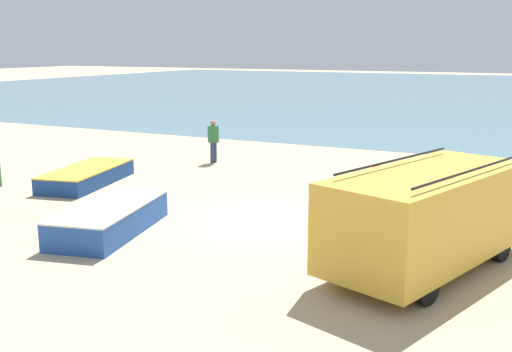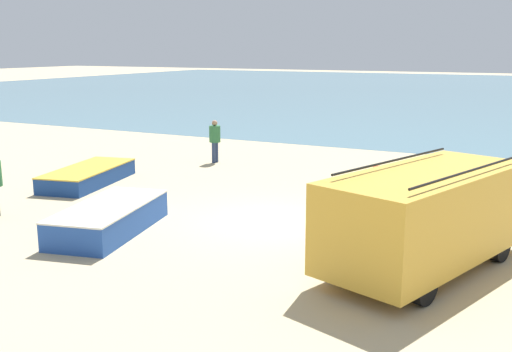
{
  "view_description": "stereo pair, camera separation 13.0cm",
  "coord_description": "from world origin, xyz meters",
  "px_view_note": "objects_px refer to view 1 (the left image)",
  "views": [
    {
      "loc": [
        6.22,
        -13.62,
        4.45
      ],
      "look_at": [
        -0.83,
        0.74,
        1.0
      ],
      "focal_mm": 42.0,
      "sensor_mm": 36.0,
      "label": 1
    },
    {
      "loc": [
        6.34,
        -13.57,
        4.45
      ],
      "look_at": [
        -0.83,
        0.74,
        1.0
      ],
      "focal_mm": 42.0,
      "sensor_mm": 36.0,
      "label": 2
    }
  ],
  "objects_px": {
    "fishing_rowboat_0": "(438,180)",
    "fisherman_0": "(213,137)",
    "fishing_rowboat_2": "(113,217)",
    "fishing_rowboat_1": "(89,175)",
    "parked_van": "(428,215)"
  },
  "relations": [
    {
      "from": "fishing_rowboat_1",
      "to": "fishing_rowboat_2",
      "type": "height_order",
      "value": "fishing_rowboat_2"
    },
    {
      "from": "fishing_rowboat_2",
      "to": "fishing_rowboat_0",
      "type": "bearing_deg",
      "value": -49.83
    },
    {
      "from": "fishing_rowboat_0",
      "to": "fisherman_0",
      "type": "xyz_separation_m",
      "value": [
        -8.67,
        0.52,
        0.74
      ]
    },
    {
      "from": "parked_van",
      "to": "fishing_rowboat_0",
      "type": "bearing_deg",
      "value": 26.38
    },
    {
      "from": "parked_van",
      "to": "fishing_rowboat_1",
      "type": "distance_m",
      "value": 12.03
    },
    {
      "from": "fishing_rowboat_0",
      "to": "fishing_rowboat_1",
      "type": "height_order",
      "value": "fishing_rowboat_1"
    },
    {
      "from": "fishing_rowboat_0",
      "to": "fishing_rowboat_1",
      "type": "xyz_separation_m",
      "value": [
        -10.57,
        -4.49,
        0.01
      ]
    },
    {
      "from": "parked_van",
      "to": "fishing_rowboat_1",
      "type": "relative_size",
      "value": 1.15
    },
    {
      "from": "parked_van",
      "to": "fishing_rowboat_0",
      "type": "relative_size",
      "value": 1.13
    },
    {
      "from": "fishing_rowboat_0",
      "to": "fishing_rowboat_2",
      "type": "height_order",
      "value": "fishing_rowboat_2"
    },
    {
      "from": "parked_van",
      "to": "fisherman_0",
      "type": "height_order",
      "value": "parked_van"
    },
    {
      "from": "fishing_rowboat_1",
      "to": "fishing_rowboat_2",
      "type": "distance_m",
      "value": 5.66
    },
    {
      "from": "fishing_rowboat_1",
      "to": "fishing_rowboat_2",
      "type": "relative_size",
      "value": 1.06
    },
    {
      "from": "fishing_rowboat_0",
      "to": "fishing_rowboat_1",
      "type": "relative_size",
      "value": 1.01
    },
    {
      "from": "fishing_rowboat_2",
      "to": "parked_van",
      "type": "bearing_deg",
      "value": -96.36
    }
  ]
}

